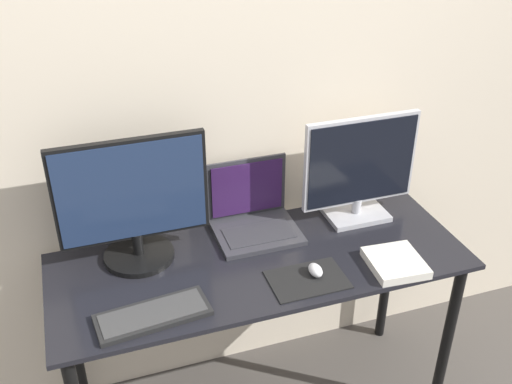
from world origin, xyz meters
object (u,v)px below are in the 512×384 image
monitor_left (133,203)px  monitor_right (360,169)px  keyboard (153,315)px  book (395,263)px  laptop (253,214)px  mouse (315,270)px

monitor_left → monitor_right: 0.84m
keyboard → book: book is taller
monitor_right → laptop: monitor_right is taller
laptop → monitor_left: bearing=-173.6°
keyboard → mouse: 0.55m
keyboard → book: size_ratio=1.75×
monitor_left → laptop: monitor_left is taller
book → monitor_right: bearing=87.0°
book → mouse: bearing=171.6°
keyboard → monitor_right: bearing=20.7°
monitor_right → laptop: (-0.41, 0.05, -0.14)m
monitor_right → book: (-0.02, -0.33, -0.19)m
monitor_left → book: 0.91m
mouse → book: bearing=-8.4°
laptop → book: 0.55m
laptop → book: bearing=-44.6°
laptop → book: laptop is taller
monitor_left → mouse: size_ratio=7.30×
monitor_right → keyboard: monitor_right is taller
monitor_right → mouse: (-0.30, -0.29, -0.18)m
monitor_left → laptop: 0.47m
monitor_right → book: 0.39m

